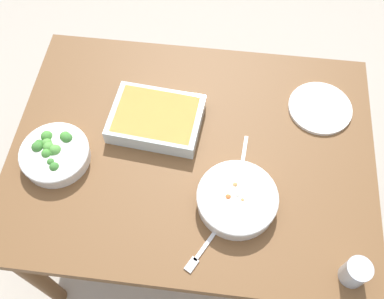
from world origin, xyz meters
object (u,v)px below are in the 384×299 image
at_px(side_plate, 320,108).
at_px(drink_cup, 355,273).
at_px(baking_dish, 156,118).
at_px(fork_on_table, 202,250).
at_px(spoon_by_stew, 242,166).
at_px(broccoli_bowl, 55,154).
at_px(stew_bowl, 237,199).

bearing_deg(side_plate, drink_cup, 97.15).
bearing_deg(baking_dish, fork_on_table, 115.57).
bearing_deg(baking_dish, spoon_by_stew, 156.41).
xyz_separation_m(baking_dish, drink_cup, (-0.63, 0.44, 0.00)).
xyz_separation_m(broccoli_bowl, drink_cup, (-0.93, 0.27, 0.01)).
relative_size(stew_bowl, broccoli_bowl, 1.11).
relative_size(broccoli_bowl, spoon_by_stew, 1.27).
relative_size(baking_dish, side_plate, 1.45).
xyz_separation_m(stew_bowl, side_plate, (-0.27, -0.39, -0.03)).
bearing_deg(drink_cup, broccoli_bowl, -16.31).
height_order(side_plate, spoon_by_stew, side_plate).
xyz_separation_m(broccoli_bowl, fork_on_table, (-0.50, 0.25, -0.03)).
distance_m(broccoli_bowl, spoon_by_stew, 0.60).
bearing_deg(stew_bowl, fork_on_table, 61.04).
bearing_deg(broccoli_bowl, side_plate, -160.71).
distance_m(drink_cup, side_plate, 0.58).
height_order(baking_dish, drink_cup, drink_cup).
height_order(side_plate, fork_on_table, side_plate).
height_order(drink_cup, fork_on_table, drink_cup).
bearing_deg(spoon_by_stew, side_plate, -134.60).
xyz_separation_m(baking_dish, fork_on_table, (-0.20, 0.42, -0.03)).
bearing_deg(stew_bowl, baking_dish, -41.92).
height_order(stew_bowl, drink_cup, drink_cup).
distance_m(baking_dish, drink_cup, 0.77).
height_order(drink_cup, spoon_by_stew, drink_cup).
relative_size(drink_cup, side_plate, 0.39).
distance_m(side_plate, fork_on_table, 0.65).
bearing_deg(drink_cup, spoon_by_stew, -43.59).
xyz_separation_m(stew_bowl, spoon_by_stew, (-0.01, -0.13, -0.03)).
bearing_deg(side_plate, stew_bowl, 55.66).
xyz_separation_m(stew_bowl, fork_on_table, (0.09, 0.16, -0.03)).
bearing_deg(broccoli_bowl, fork_on_table, 153.66).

